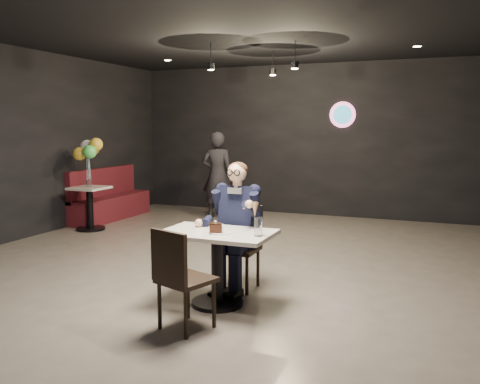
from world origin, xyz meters
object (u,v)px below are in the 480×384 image
at_px(chair_far, 238,248).
at_px(chair_near, 187,278).
at_px(main_table, 217,268).
at_px(booth_bench, 111,194).
at_px(side_table, 90,210).
at_px(balloon_vase, 89,183).
at_px(passerby, 218,175).
at_px(seated_man, 238,224).
at_px(sundae_glass, 258,227).

distance_m(chair_far, chair_near, 1.20).
relative_size(main_table, booth_bench, 0.56).
relative_size(booth_bench, side_table, 2.79).
height_order(balloon_vase, passerby, passerby).
distance_m(seated_man, sundae_glass, 0.75).
bearing_deg(sundae_glass, passerby, 119.03).
relative_size(main_table, chair_far, 1.20).
bearing_deg(seated_man, passerby, 117.60).
bearing_deg(booth_bench, sundae_glass, -39.57).
bearing_deg(seated_man, main_table, -90.00).
height_order(sundae_glass, balloon_vase, sundae_glass).
bearing_deg(main_table, chair_far, 90.00).
height_order(chair_near, passerby, passerby).
height_order(chair_near, sundae_glass, sundae_glass).
height_order(side_table, balloon_vase, balloon_vase).
relative_size(sundae_glass, passerby, 0.11).
height_order(chair_near, seated_man, seated_man).
xyz_separation_m(balloon_vase, passerby, (1.57, 1.85, 0.02)).
height_order(seated_man, passerby, passerby).
xyz_separation_m(main_table, chair_far, (-0.00, 0.55, 0.09)).
distance_m(chair_far, side_table, 4.10).
bearing_deg(side_table, passerby, 49.74).
bearing_deg(side_table, balloon_vase, 0.00).
distance_m(sundae_glass, side_table, 4.80).
bearing_deg(seated_man, balloon_vase, 150.91).
xyz_separation_m(chair_far, sundae_glass, (0.45, -0.58, 0.38)).
xyz_separation_m(seated_man, balloon_vase, (-3.58, 1.99, 0.10)).
xyz_separation_m(booth_bench, side_table, (0.30, -1.00, -0.14)).
relative_size(seated_man, side_table, 2.05).
bearing_deg(sundae_glass, seated_man, 127.43).
bearing_deg(balloon_vase, sundae_glass, -32.60).
xyz_separation_m(chair_far, passerby, (-2.01, 3.84, 0.38)).
xyz_separation_m(seated_man, sundae_glass, (0.45, -0.58, 0.12)).
bearing_deg(passerby, chair_far, 108.11).
xyz_separation_m(booth_bench, passerby, (1.87, 0.85, 0.35)).
height_order(main_table, seated_man, seated_man).
relative_size(main_table, side_table, 1.56).
xyz_separation_m(seated_man, side_table, (-3.58, 1.99, -0.37)).
distance_m(booth_bench, balloon_vase, 1.09).
height_order(chair_far, side_table, chair_far).
bearing_deg(balloon_vase, main_table, -35.37).
distance_m(seated_man, balloon_vase, 4.10).
relative_size(balloon_vase, passerby, 0.08).
xyz_separation_m(chair_far, chair_near, (0.00, -1.20, 0.00)).
bearing_deg(balloon_vase, chair_far, -29.09).
height_order(chair_far, seated_man, seated_man).
height_order(chair_near, side_table, chair_near).
bearing_deg(main_table, booth_bench, 137.61).
distance_m(side_table, balloon_vase, 0.47).
relative_size(chair_far, booth_bench, 0.47).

